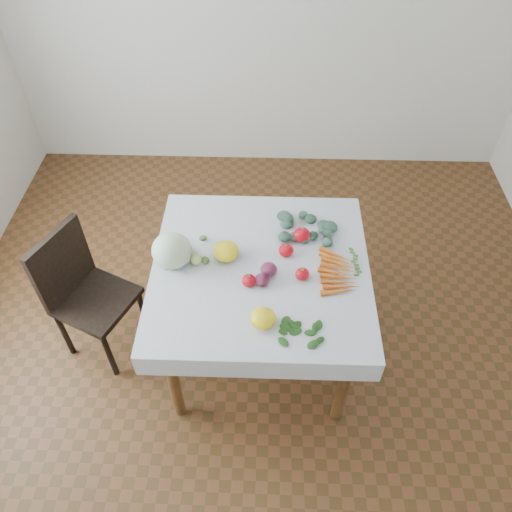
{
  "coord_description": "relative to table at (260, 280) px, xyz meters",
  "views": [
    {
      "loc": [
        0.03,
        -1.72,
        2.68
      ],
      "look_at": [
        -0.02,
        0.02,
        0.82
      ],
      "focal_mm": 35.0,
      "sensor_mm": 36.0,
      "label": 1
    }
  ],
  "objects": [
    {
      "name": "heirloom_back",
      "position": [
        -0.18,
        0.06,
        0.15
      ],
      "size": [
        0.17,
        0.17,
        0.09
      ],
      "primitive_type": "ellipsoid",
      "rotation": [
        0.0,
        0.0,
        -0.29
      ],
      "color": "yellow",
      "rests_on": "tablecloth"
    },
    {
      "name": "tablecloth",
      "position": [
        0.0,
        0.0,
        0.1
      ],
      "size": [
        1.12,
        1.12,
        0.01
      ],
      "primitive_type": "cube",
      "color": "white",
      "rests_on": "table"
    },
    {
      "name": "onion_a",
      "position": [
        0.04,
        -0.05,
        0.14
      ],
      "size": [
        0.09,
        0.09,
        0.07
      ],
      "primitive_type": "ellipsoid",
      "rotation": [
        0.0,
        0.0,
        0.07
      ],
      "color": "#5C1A3E",
      "rests_on": "tablecloth"
    },
    {
      "name": "tomatillo_cluster",
      "position": [
        -0.37,
        0.0,
        0.12
      ],
      "size": [
        0.16,
        0.1,
        0.04
      ],
      "color": "#BADA7E",
      "rests_on": "tablecloth"
    },
    {
      "name": "tomato_c",
      "position": [
        -0.06,
        -0.12,
        0.13
      ],
      "size": [
        0.09,
        0.09,
        0.06
      ],
      "primitive_type": "ellipsoid",
      "rotation": [
        0.0,
        0.0,
        0.27
      ],
      "color": "red",
      "rests_on": "tablecloth"
    },
    {
      "name": "chair",
      "position": [
        -1.01,
        0.04,
        -0.16
      ],
      "size": [
        0.52,
        0.52,
        0.86
      ],
      "color": "black",
      "rests_on": "ground"
    },
    {
      "name": "tomato_b",
      "position": [
        0.22,
        0.2,
        0.14
      ],
      "size": [
        0.09,
        0.09,
        0.08
      ],
      "primitive_type": "ellipsoid",
      "rotation": [
        0.0,
        0.0,
        -0.03
      ],
      "color": "red",
      "rests_on": "tablecloth"
    },
    {
      "name": "carrot_bunch",
      "position": [
        0.4,
        -0.04,
        0.12
      ],
      "size": [
        0.19,
        0.34,
        0.03
      ],
      "color": "#DE5318",
      "rests_on": "tablecloth"
    },
    {
      "name": "ground",
      "position": [
        0.0,
        0.0,
        -0.65
      ],
      "size": [
        4.0,
        4.0,
        0.0
      ],
      "primitive_type": "plane",
      "color": "brown"
    },
    {
      "name": "onion_b",
      "position": [
        0.01,
        -0.11,
        0.13
      ],
      "size": [
        0.08,
        0.08,
        0.06
      ],
      "primitive_type": "ellipsoid",
      "rotation": [
        0.0,
        0.0,
        0.07
      ],
      "color": "#5C1A3E",
      "rests_on": "tablecloth"
    },
    {
      "name": "tomato_d",
      "position": [
        0.21,
        -0.07,
        0.13
      ],
      "size": [
        0.09,
        0.09,
        0.06
      ],
      "primitive_type": "ellipsoid",
      "rotation": [
        0.0,
        0.0,
        0.32
      ],
      "color": "red",
      "rests_on": "tablecloth"
    },
    {
      "name": "cabbage",
      "position": [
        -0.45,
        0.02,
        0.19
      ],
      "size": [
        0.22,
        0.22,
        0.18
      ],
      "primitive_type": "ellipsoid",
      "rotation": [
        0.0,
        0.0,
        0.06
      ],
      "color": "beige",
      "rests_on": "tablecloth"
    },
    {
      "name": "table",
      "position": [
        0.0,
        0.0,
        0.0
      ],
      "size": [
        1.0,
        1.0,
        0.75
      ],
      "color": "brown",
      "rests_on": "ground"
    },
    {
      "name": "tomato_a",
      "position": [
        0.13,
        0.09,
        0.14
      ],
      "size": [
        0.1,
        0.1,
        0.07
      ],
      "primitive_type": "ellipsoid",
      "rotation": [
        0.0,
        0.0,
        0.32
      ],
      "color": "red",
      "rests_on": "tablecloth"
    },
    {
      "name": "kale_bunch",
      "position": [
        0.24,
        0.29,
        0.12
      ],
      "size": [
        0.31,
        0.27,
        0.04
      ],
      "color": "#3C6351",
      "rests_on": "tablecloth"
    },
    {
      "name": "heirloom_front",
      "position": [
        0.02,
        -0.36,
        0.14
      ],
      "size": [
        0.13,
        0.13,
        0.08
      ],
      "primitive_type": "ellipsoid",
      "rotation": [
        0.0,
        0.0,
        0.05
      ],
      "color": "yellow",
      "rests_on": "tablecloth"
    },
    {
      "name": "dill_bunch",
      "position": [
        -0.39,
        0.11,
        0.11
      ],
      "size": [
        0.24,
        0.17,
        0.02
      ],
      "color": "#56863D",
      "rests_on": "tablecloth"
    },
    {
      "name": "basil_bunch",
      "position": [
        0.23,
        -0.43,
        0.11
      ],
      "size": [
        0.24,
        0.17,
        0.01
      ],
      "color": "#1C541A",
      "rests_on": "tablecloth"
    }
  ]
}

